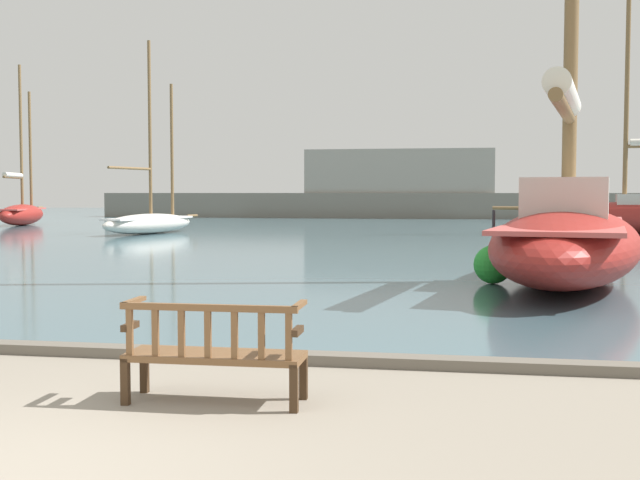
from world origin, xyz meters
name	(u,v)px	position (x,y,z in m)	size (l,w,h in m)	color
harbor_water	(410,223)	(0.00, 44.00, 0.04)	(100.00, 80.00, 0.08)	#476670
quay_edge_kerb	(189,354)	(0.00, 3.85, 0.06)	(40.00, 0.30, 0.12)	#675F54
park_bench	(214,351)	(0.87, 2.07, 0.47)	(1.61, 0.54, 0.92)	#3D2A19
sailboat_centre_channel	(630,213)	(10.18, 31.35, 1.02)	(10.22, 3.03, 12.21)	maroon
sailboat_mid_port	(22,212)	(-20.80, 35.83, 0.83)	(2.83, 6.80, 8.78)	maroon
sailboat_far_port	(567,233)	(5.12, 11.82, 1.08)	(4.44, 11.45, 12.65)	maroon
sailboat_nearest_starboard	(149,220)	(-10.41, 28.45, 0.67)	(2.82, 6.88, 8.39)	silver
channel_buoy	(493,264)	(3.67, 11.42, 0.47)	(0.77, 0.77, 1.47)	green
far_breakwater	(417,196)	(-0.04, 51.80, 1.67)	(45.71, 2.40, 6.67)	slate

